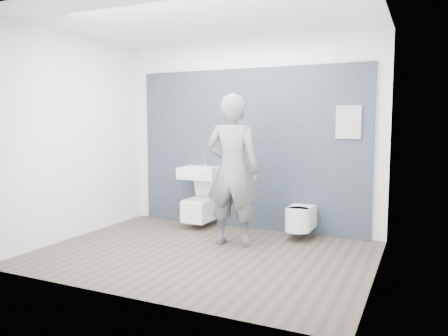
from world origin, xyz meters
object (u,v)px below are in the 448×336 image
at_px(toilet_rounded, 300,218).
at_px(visitor, 233,170).
at_px(washbasin, 201,172).
at_px(toilet_square, 200,209).

relative_size(toilet_rounded, visitor, 0.29).
relative_size(washbasin, toilet_square, 0.84).
bearing_deg(toilet_rounded, washbasin, 177.59).
relative_size(toilet_square, toilet_rounded, 1.23).
distance_m(washbasin, visitor, 1.10).
bearing_deg(washbasin, toilet_square, -90.00).
relative_size(toilet_square, visitor, 0.36).
xyz_separation_m(toilet_rounded, visitor, (-0.73, -0.63, 0.69)).
xyz_separation_m(washbasin, toilet_square, (0.00, -0.04, -0.56)).
distance_m(toilet_square, visitor, 1.28).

